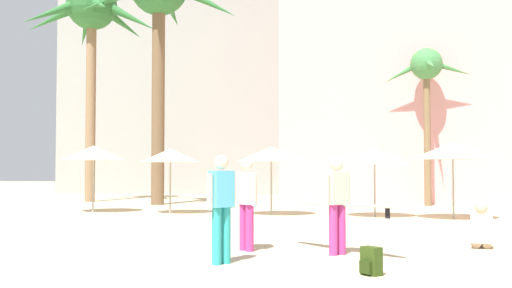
{
  "coord_description": "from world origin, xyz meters",
  "views": [
    {
      "loc": [
        2.51,
        -6.66,
        1.59
      ],
      "look_at": [
        -0.47,
        7.55,
        2.17
      ],
      "focal_mm": 42.74,
      "sensor_mm": 36.0,
      "label": 1
    }
  ],
  "objects_px": {
    "person_mid_left": "(247,200)",
    "person_mid_center": "(481,232)",
    "backpack": "(371,261)",
    "person_near_left": "(221,204)",
    "cafe_umbrella_1": "(374,157)",
    "cafe_umbrella_3": "(170,155)",
    "cafe_umbrella_2": "(93,153)",
    "palm_tree_left": "(159,2)",
    "palm_tree_right": "(427,75)",
    "cafe_umbrella_0": "(271,154)",
    "person_mid_right": "(338,203)",
    "cafe_umbrella_5": "(453,151)",
    "palm_tree_far_left": "(91,17)",
    "beach_towel": "(448,272)"
  },
  "relations": [
    {
      "from": "palm_tree_far_left",
      "to": "palm_tree_left",
      "type": "distance_m",
      "value": 4.39
    },
    {
      "from": "palm_tree_left",
      "to": "person_mid_right",
      "type": "bearing_deg",
      "value": -57.32
    },
    {
      "from": "cafe_umbrella_0",
      "to": "palm_tree_left",
      "type": "bearing_deg",
      "value": 140.82
    },
    {
      "from": "beach_towel",
      "to": "person_mid_right",
      "type": "height_order",
      "value": "person_mid_right"
    },
    {
      "from": "person_mid_right",
      "to": "person_mid_center",
      "type": "distance_m",
      "value": 3.18
    },
    {
      "from": "palm_tree_left",
      "to": "person_mid_center",
      "type": "height_order",
      "value": "palm_tree_left"
    },
    {
      "from": "palm_tree_right",
      "to": "beach_towel",
      "type": "relative_size",
      "value": 3.63
    },
    {
      "from": "person_mid_center",
      "to": "backpack",
      "type": "bearing_deg",
      "value": 155.83
    },
    {
      "from": "cafe_umbrella_5",
      "to": "person_mid_left",
      "type": "height_order",
      "value": "cafe_umbrella_5"
    },
    {
      "from": "cafe_umbrella_0",
      "to": "cafe_umbrella_3",
      "type": "relative_size",
      "value": 1.02
    },
    {
      "from": "cafe_umbrella_1",
      "to": "cafe_umbrella_5",
      "type": "distance_m",
      "value": 2.45
    },
    {
      "from": "cafe_umbrella_0",
      "to": "person_mid_left",
      "type": "height_order",
      "value": "cafe_umbrella_0"
    },
    {
      "from": "cafe_umbrella_3",
      "to": "person_mid_center",
      "type": "bearing_deg",
      "value": -38.92
    },
    {
      "from": "person_mid_left",
      "to": "palm_tree_right",
      "type": "bearing_deg",
      "value": -154.07
    },
    {
      "from": "person_mid_left",
      "to": "person_mid_center",
      "type": "relative_size",
      "value": 1.8
    },
    {
      "from": "person_near_left",
      "to": "backpack",
      "type": "bearing_deg",
      "value": -157.96
    },
    {
      "from": "backpack",
      "to": "person_near_left",
      "type": "bearing_deg",
      "value": -58.41
    },
    {
      "from": "cafe_umbrella_1",
      "to": "person_near_left",
      "type": "bearing_deg",
      "value": -102.75
    },
    {
      "from": "person_mid_left",
      "to": "person_mid_center",
      "type": "height_order",
      "value": "person_mid_left"
    },
    {
      "from": "person_mid_center",
      "to": "cafe_umbrella_1",
      "type": "bearing_deg",
      "value": 22.5
    },
    {
      "from": "cafe_umbrella_3",
      "to": "beach_towel",
      "type": "xyz_separation_m",
      "value": [
        8.3,
        -10.59,
        -2.03
      ]
    },
    {
      "from": "palm_tree_far_left",
      "to": "palm_tree_left",
      "type": "relative_size",
      "value": 0.98
    },
    {
      "from": "cafe_umbrella_1",
      "to": "cafe_umbrella_3",
      "type": "height_order",
      "value": "cafe_umbrella_3"
    },
    {
      "from": "cafe_umbrella_1",
      "to": "cafe_umbrella_3",
      "type": "bearing_deg",
      "value": 179.25
    },
    {
      "from": "beach_towel",
      "to": "person_mid_left",
      "type": "xyz_separation_m",
      "value": [
        -3.55,
        1.73,
        0.97
      ]
    },
    {
      "from": "cafe_umbrella_1",
      "to": "cafe_umbrella_5",
      "type": "xyz_separation_m",
      "value": [
        2.42,
        -0.37,
        0.18
      ]
    },
    {
      "from": "cafe_umbrella_5",
      "to": "person_mid_center",
      "type": "xyz_separation_m",
      "value": [
        -0.23,
        -7.01,
        -1.82
      ]
    },
    {
      "from": "person_mid_right",
      "to": "person_mid_center",
      "type": "xyz_separation_m",
      "value": [
        2.74,
        1.47,
        -0.63
      ]
    },
    {
      "from": "person_near_left",
      "to": "cafe_umbrella_1",
      "type": "bearing_deg",
      "value": -68.11
    },
    {
      "from": "palm_tree_far_left",
      "to": "backpack",
      "type": "distance_m",
      "value": 23.83
    },
    {
      "from": "cafe_umbrella_0",
      "to": "cafe_umbrella_5",
      "type": "bearing_deg",
      "value": -4.46
    },
    {
      "from": "person_mid_right",
      "to": "person_mid_left",
      "type": "relative_size",
      "value": 1.41
    },
    {
      "from": "palm_tree_left",
      "to": "person_near_left",
      "type": "height_order",
      "value": "palm_tree_left"
    },
    {
      "from": "cafe_umbrella_1",
      "to": "beach_towel",
      "type": "xyz_separation_m",
      "value": [
        1.24,
        -10.5,
        -1.95
      ]
    },
    {
      "from": "cafe_umbrella_2",
      "to": "person_mid_center",
      "type": "relative_size",
      "value": 2.45
    },
    {
      "from": "palm_tree_right",
      "to": "backpack",
      "type": "relative_size",
      "value": 16.03
    },
    {
      "from": "palm_tree_far_left",
      "to": "palm_tree_right",
      "type": "bearing_deg",
      "value": -0.27
    },
    {
      "from": "palm_tree_right",
      "to": "person_mid_center",
      "type": "xyz_separation_m",
      "value": [
        0.07,
        -13.89,
        -5.27
      ]
    },
    {
      "from": "cafe_umbrella_2",
      "to": "cafe_umbrella_1",
      "type": "bearing_deg",
      "value": -0.75
    },
    {
      "from": "person_mid_center",
      "to": "palm_tree_right",
      "type": "bearing_deg",
      "value": 6.25
    },
    {
      "from": "beach_towel",
      "to": "cafe_umbrella_5",
      "type": "bearing_deg",
      "value": 83.38
    },
    {
      "from": "palm_tree_left",
      "to": "palm_tree_right",
      "type": "height_order",
      "value": "palm_tree_left"
    },
    {
      "from": "cafe_umbrella_5",
      "to": "palm_tree_right",
      "type": "bearing_deg",
      "value": 92.45
    },
    {
      "from": "beach_towel",
      "to": "person_mid_left",
      "type": "height_order",
      "value": "person_mid_left"
    },
    {
      "from": "palm_tree_left",
      "to": "backpack",
      "type": "distance_m",
      "value": 20.5
    },
    {
      "from": "cafe_umbrella_3",
      "to": "palm_tree_left",
      "type": "bearing_deg",
      "value": 115.77
    },
    {
      "from": "cafe_umbrella_0",
      "to": "person_near_left",
      "type": "distance_m",
      "value": 10.64
    },
    {
      "from": "palm_tree_left",
      "to": "cafe_umbrella_0",
      "type": "xyz_separation_m",
      "value": [
        5.96,
        -4.85,
        -6.88
      ]
    },
    {
      "from": "cafe_umbrella_5",
      "to": "backpack",
      "type": "bearing_deg",
      "value": -102.36
    },
    {
      "from": "cafe_umbrella_5",
      "to": "cafe_umbrella_3",
      "type": "bearing_deg",
      "value": 177.22
    }
  ]
}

